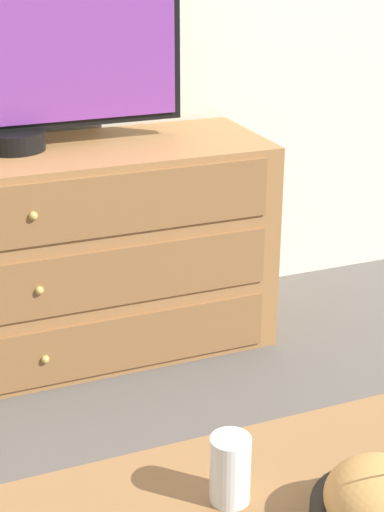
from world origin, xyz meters
TOP-DOWN VIEW (x-y plane):
  - dresser at (0.09, -0.25)m, footprint 1.48×0.46m
  - tv at (0.10, -0.20)m, footprint 1.00×0.17m
  - takeout_bowl at (0.37, -1.66)m, footprint 0.21×0.21m
  - drink_cup at (0.19, -1.52)m, footprint 0.06×0.06m

SIDE VIEW (x-z plane):
  - dresser at x=0.09m, z-range 0.00..0.64m
  - takeout_bowl at x=0.37m, z-range 0.36..0.53m
  - drink_cup at x=0.19m, z-range 0.39..0.51m
  - tv at x=0.10m, z-range 0.65..1.29m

